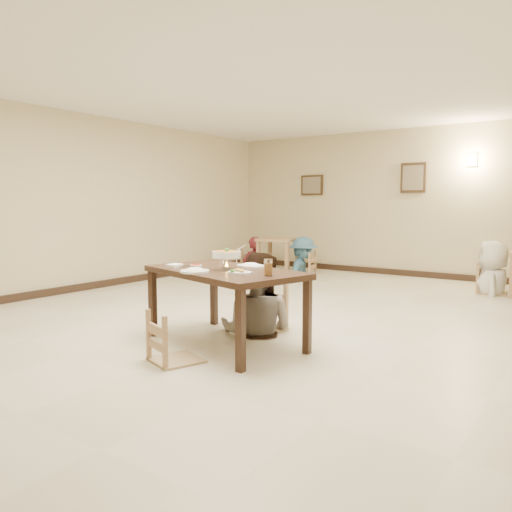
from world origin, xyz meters
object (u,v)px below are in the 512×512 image
Objects in this scene: bg_table_left at (278,244)px; bg_chair_rl at (493,264)px; bg_diner_a at (253,237)px; drink_glass at (268,268)px; bg_diner_c at (494,241)px; curry_warmer at (227,255)px; bg_chair_lr at (303,253)px; chair_far at (261,288)px; main_table at (225,277)px; main_diner at (257,252)px; chair_near at (176,313)px; bg_diner_b at (303,237)px; bg_chair_ll at (253,251)px.

bg_chair_rl is (4.18, 0.03, -0.14)m from bg_table_left.
bg_diner_a reaches higher than bg_chair_rl.
drink_glass is 0.09× the size of bg_diner_c.
drink_glass is at bearing -12.24° from curry_warmer.
curry_warmer is 0.37× the size of bg_table_left.
bg_chair_lr is (0.59, 0.03, -0.15)m from bg_table_left.
bg_diner_a reaches higher than chair_far.
main_diner is (0.01, 0.58, 0.22)m from main_table.
curry_warmer reaches higher than main_table.
drink_glass reaches higher than main_table.
bg_chair_rl is 4.78m from bg_diner_a.
bg_diner_c reaches higher than chair_near.
curry_warmer is 5.45m from bg_table_left.
bg_chair_lr is 0.54× the size of bg_diner_c.
bg_diner_b is at bearing 122.66° from chair_far.
drink_glass is at bearing 52.50° from bg_diner_a.
main_diner reaches higher than bg_chair_lr.
chair_far reaches higher than chair_near.
bg_diner_c is (1.77, 4.20, 0.37)m from chair_far.
bg_table_left is at bearing 79.75° from bg_diner_b.
bg_diner_b is (-1.81, 5.61, 0.35)m from chair_near.
bg_diner_b reaches higher than chair_near.
drink_glass is at bearing -118.41° from chair_near.
bg_chair_rl is at bearing 0.38° from bg_table_left.
main_diner is at bearing 104.29° from main_table.
bg_diner_a is (-3.00, 4.09, 0.26)m from chair_far.
bg_chair_rl is at bearing -70.35° from bg_chair_ll.
bg_chair_lr is (-1.81, 5.61, 0.01)m from chair_near.
bg_chair_lr is at bearing -101.34° from bg_diner_c.
bg_diner_c reaches higher than bg_table_left.
main_table is 5.66m from bg_chair_ll.
bg_table_left is 0.94× the size of bg_chair_lr.
bg_chair_lr is (1.18, 0.11, 0.01)m from bg_chair_ll.
bg_chair_rl reaches higher than chair_near.
bg_diner_c is at bearing -88.13° from chair_near.
chair_near is 5.77× the size of drink_glass.
bg_diner_c reaches higher than drink_glass.
bg_diner_b is at bearing 84.55° from bg_chair_rl.
curry_warmer is 5.69m from bg_chair_ll.
bg_diner_b reaches higher than bg_diner_a.
main_table is at bearing 48.15° from bg_diner_a.
chair_far is 1.11m from drink_glass.
bg_chair_ll is (-3.64, 4.91, -0.42)m from drink_glass.
bg_chair_lr is 3.59m from bg_chair_rl.
curry_warmer is (0.03, -0.00, 0.24)m from main_table.
chair_far is 1.11× the size of bg_chair_ll.
bg_chair_ll is 0.52× the size of bg_diner_c.
chair_far is 3.07× the size of curry_warmer.
chair_far is at bearing 105.93° from main_table.
main_diner reaches higher than bg_diner_b.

